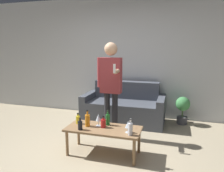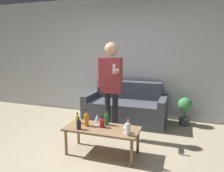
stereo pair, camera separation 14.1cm
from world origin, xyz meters
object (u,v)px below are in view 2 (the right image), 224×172
Objects in this scene: coffee_table at (102,131)px; bottle_orange at (86,120)px; person_standing_front at (111,81)px; couch at (126,107)px.

coffee_table is 0.29m from bottle_orange.
bottle_orange is 0.84m from person_standing_front.
person_standing_front is at bearing 97.43° from coffee_table.
person_standing_front is (-0.08, 0.65, 0.64)m from coffee_table.
person_standing_front is at bearing 75.46° from bottle_orange.
couch reaches higher than coffee_table.
couch is 1.14m from person_standing_front.
couch is 1.54m from coffee_table.
bottle_orange is (-0.20, -1.54, 0.21)m from couch.
couch reaches higher than bottle_orange.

